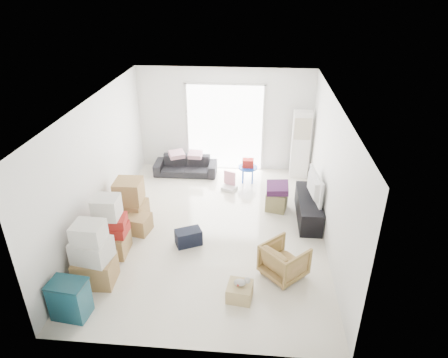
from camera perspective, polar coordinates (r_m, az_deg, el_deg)
room_shell at (r=7.67m, az=-1.76°, el=1.19°), size 4.98×6.48×3.18m
sliding_door at (r=10.45m, az=0.13°, el=7.83°), size 2.10×0.04×2.33m
ac_tower at (r=10.30m, az=10.88°, el=4.84°), size 0.45×0.30×1.75m
tv_console at (r=8.76m, az=11.96°, el=-4.06°), size 0.45×1.52×0.51m
television at (r=8.60m, az=12.16°, el=-2.25°), size 0.69×1.05×0.13m
sofa at (r=10.48m, az=-5.52°, el=2.29°), size 1.62×0.48×0.63m
pillow_left at (r=10.36m, az=-6.82°, el=4.19°), size 0.48×0.44×0.12m
pillow_right at (r=10.30m, az=-4.16°, el=4.18°), size 0.37×0.31×0.12m
armchair at (r=7.09m, az=8.62°, el=-11.24°), size 0.91×0.91×0.68m
storage_bins at (r=6.74m, az=-21.17°, el=-15.70°), size 0.60×0.45×0.64m
box_stack_a at (r=7.10m, az=-18.19°, el=-10.52°), size 0.66×0.58×1.18m
box_stack_b at (r=7.71m, az=-15.98°, el=-6.93°), size 0.66×0.60×1.20m
box_stack_c at (r=8.63m, az=-13.29°, el=-3.12°), size 0.71×0.62×0.94m
loose_box at (r=8.36m, az=-12.09°, el=-6.27°), size 0.52×0.52×0.37m
duffel_bag at (r=7.87m, az=-5.10°, el=-8.29°), size 0.57×0.48×0.31m
ottoman at (r=8.98m, az=7.53°, el=-3.08°), size 0.52×0.52×0.43m
blanket at (r=8.84m, az=7.64°, el=-1.49°), size 0.49×0.49×0.14m
kids_table at (r=10.01m, az=3.44°, el=1.88°), size 0.48×0.48×0.61m
toy_walker at (r=9.78m, az=0.77°, el=-0.77°), size 0.41×0.40×0.44m
wood_crate at (r=6.73m, az=2.26°, el=-15.75°), size 0.44×0.44×0.26m
plush_bunny at (r=6.60m, az=2.56°, el=-14.49°), size 0.27×0.16×0.13m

